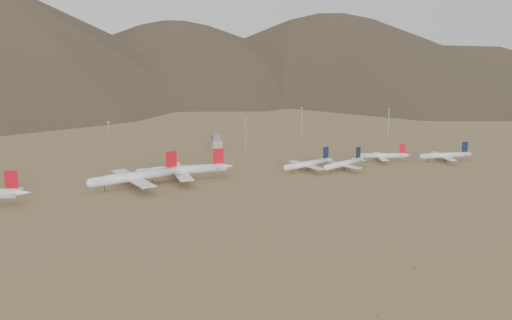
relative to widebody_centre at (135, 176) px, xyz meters
name	(u,v)px	position (x,y,z in m)	size (l,w,h in m)	color
ground	(229,192)	(50.47, -31.72, -6.79)	(3000.00, 3000.00, 0.00)	#A17F53
widebody_centre	(135,176)	(0.00, 0.00, 0.00)	(65.44, 51.31, 19.68)	silver
widebody_east	(182,170)	(31.35, 6.71, -0.17)	(64.60, 49.76, 19.18)	silver
narrowbody_a	(308,164)	(118.68, 0.53, -2.04)	(43.32, 32.00, 14.62)	silver
narrowbody_b	(344,163)	(142.26, -6.77, -2.23)	(40.34, 30.27, 14.04)	silver
narrowbody_c	(383,156)	(181.22, 6.42, -2.50)	(38.46, 28.68, 13.20)	silver
narrowbody_d	(445,155)	(223.87, -9.73, -2.29)	(41.66, 30.38, 13.84)	silver
control_tower	(216,143)	(80.47, 88.28, -1.47)	(8.00, 8.00, 12.00)	#9D896A
mast_west	(109,137)	(-0.60, 98.77, 7.42)	(2.00, 0.60, 25.70)	gray
mast_centre	(245,133)	(101.03, 77.55, 7.42)	(2.00, 0.60, 25.70)	gray
mast_east	(301,121)	(167.03, 115.56, 7.42)	(2.00, 0.60, 25.70)	gray
mast_far_east	(388,121)	(235.84, 85.42, 7.42)	(2.00, 0.60, 25.70)	gray
desert_scrub	(367,229)	(92.73, -121.45, -6.47)	(410.92, 166.59, 0.85)	olive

